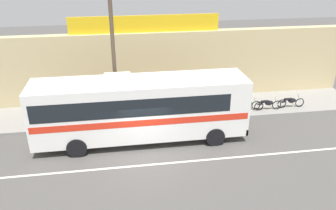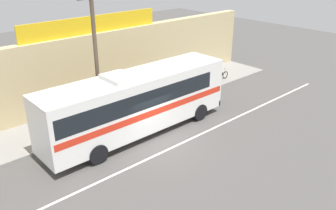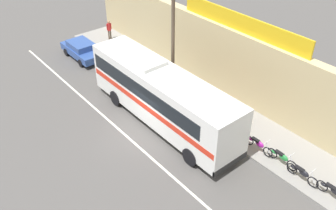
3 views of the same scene
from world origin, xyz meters
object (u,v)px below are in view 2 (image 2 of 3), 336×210
(utility_pole, at_px, (96,60))
(motorcycle_red, at_px, (180,89))
(motorcycle_black, at_px, (220,75))
(intercity_bus, at_px, (136,100))
(motorcycle_orange, at_px, (193,84))
(pedestrian_by_curb, at_px, (118,97))
(motorcycle_green, at_px, (207,80))

(utility_pole, relative_size, motorcycle_red, 4.11)
(utility_pole, xyz_separation_m, motorcycle_black, (11.39, 0.55, -3.68))
(utility_pole, distance_m, motorcycle_black, 11.98)
(intercity_bus, bearing_deg, motorcycle_red, 22.84)
(motorcycle_red, bearing_deg, motorcycle_orange, 4.94)
(intercity_bus, relative_size, motorcycle_red, 5.93)
(motorcycle_black, distance_m, pedestrian_by_curb, 9.33)
(motorcycle_red, bearing_deg, motorcycle_green, -0.87)
(intercity_bus, height_order, motorcycle_green, intercity_bus)
(motorcycle_orange, height_order, pedestrian_by_curb, pedestrian_by_curb)
(motorcycle_black, bearing_deg, utility_pole, -177.23)
(motorcycle_black, bearing_deg, intercity_bus, -166.40)
(intercity_bus, xyz_separation_m, motorcycle_green, (8.52, 2.34, -1.50))
(motorcycle_red, height_order, pedestrian_by_curb, pedestrian_by_curb)
(motorcycle_green, height_order, pedestrian_by_curb, pedestrian_by_curb)
(utility_pole, height_order, motorcycle_orange, utility_pole)
(motorcycle_red, bearing_deg, utility_pole, -176.08)
(motorcycle_green, distance_m, pedestrian_by_curb, 7.68)
(intercity_bus, height_order, motorcycle_black, intercity_bus)
(utility_pole, distance_m, motorcycle_red, 7.80)
(motorcycle_black, bearing_deg, motorcycle_red, -178.98)
(intercity_bus, xyz_separation_m, motorcycle_orange, (7.16, 2.51, -1.50))
(intercity_bus, height_order, motorcycle_orange, intercity_bus)
(motorcycle_green, distance_m, motorcycle_red, 2.86)
(motorcycle_orange, xyz_separation_m, pedestrian_by_curb, (-6.25, 0.73, 0.48))
(intercity_bus, distance_m, motorcycle_black, 10.59)
(utility_pole, height_order, motorcycle_green, utility_pole)
(motorcycle_orange, distance_m, motorcycle_green, 1.37)
(motorcycle_black, bearing_deg, motorcycle_green, -175.74)
(motorcycle_orange, bearing_deg, pedestrian_by_curb, 173.34)
(intercity_bus, xyz_separation_m, motorcycle_black, (10.19, 2.47, -1.50))
(pedestrian_by_curb, bearing_deg, intercity_bus, -105.64)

